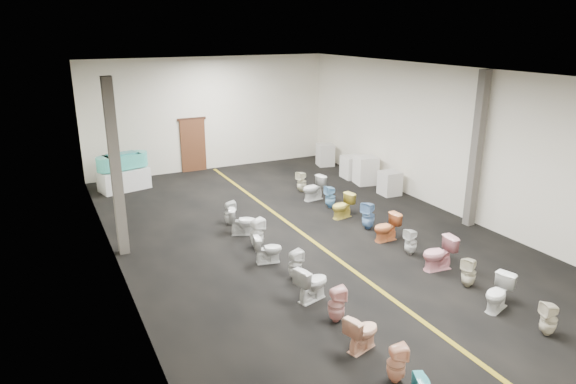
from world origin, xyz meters
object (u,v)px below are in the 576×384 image
toilet_left_1 (396,364)px  toilet_right_2 (469,272)px  toilet_right_1 (498,293)px  toilet_right_5 (386,228)px  bathtub (122,161)px  toilet_left_9 (230,213)px  appliance_crate_d (325,155)px  toilet_left_3 (336,304)px  appliance_crate_b (366,170)px  toilet_left_8 (242,221)px  toilet_right_3 (439,254)px  toilet_right_8 (330,197)px  display_table (124,180)px  toilet_left_5 (295,265)px  appliance_crate_c (353,167)px  toilet_right_10 (302,182)px  toilet_right_9 (314,188)px  toilet_left_7 (257,233)px  toilet_right_6 (368,216)px  appliance_crate_a (390,183)px  toilet_left_6 (268,249)px  toilet_left_4 (312,283)px  toilet_right_7 (342,206)px  toilet_right_4 (411,242)px  toilet_left_2 (362,332)px  toilet_right_0 (549,319)px

toilet_left_1 → toilet_right_2: (3.49, 1.90, 0.01)m
toilet_right_1 → toilet_right_5: bearing=159.7°
bathtub → toilet_left_9: bearing=-81.0°
appliance_crate_d → toilet_left_3: 12.11m
appliance_crate_b → toilet_left_8: bearing=-156.7°
toilet_right_3 → toilet_right_8: toilet_right_3 is taller
display_table → toilet_left_5: bearing=-75.1°
toilet_right_5 → toilet_right_1: bearing=-3.6°
toilet_left_3 → toilet_left_8: bearing=10.7°
appliance_crate_c → toilet_left_5: bearing=-132.0°
toilet_right_8 → toilet_right_10: 1.90m
display_table → toilet_right_5: bearing=-54.9°
appliance_crate_b → appliance_crate_d: (0.00, 2.96, -0.06)m
toilet_right_8 → toilet_right_9: size_ratio=0.89×
toilet_right_1 → toilet_left_7: bearing=-166.4°
toilet_left_3 → toilet_right_9: toilet_right_9 is taller
bathtub → toilet_right_6: bathtub is taller
toilet_left_9 → bathtub: bearing=27.9°
appliance_crate_a → toilet_right_5: size_ratio=1.09×
toilet_left_1 → toilet_left_3: (0.08, 2.00, 0.03)m
bathtub → appliance_crate_d: 8.21m
toilet_left_6 → toilet_left_9: 2.85m
toilet_right_3 → toilet_left_4: bearing=-85.9°
toilet_right_3 → toilet_right_8: size_ratio=1.14×
display_table → appliance_crate_b: appliance_crate_b is taller
toilet_right_7 → toilet_right_4: bearing=-8.1°
toilet_left_5 → toilet_right_8: 5.08m
toilet_left_8 → toilet_right_5: (3.35, -2.18, -0.00)m
display_table → toilet_left_9: size_ratio=2.35×
appliance_crate_d → toilet_right_7: 6.26m
toilet_left_2 → toilet_right_1: (3.29, -0.11, 0.02)m
toilet_left_3 → toilet_right_6: (3.41, 3.79, 0.04)m
toilet_right_0 → toilet_right_4: size_ratio=0.99×
toilet_left_6 → toilet_right_8: toilet_right_8 is taller
toilet_left_2 → toilet_left_8: toilet_left_8 is taller
toilet_left_4 → toilet_right_0: 4.61m
toilet_right_2 → toilet_right_9: bearing=160.0°
toilet_left_4 → toilet_right_4: 3.50m
toilet_left_9 → toilet_right_4: bearing=-136.0°
toilet_right_0 → toilet_right_6: toilet_right_6 is taller
toilet_left_7 → toilet_right_5: (3.34, -1.16, -0.02)m
appliance_crate_a → toilet_left_6: appliance_crate_a is taller
display_table → toilet_right_8: 7.50m
toilet_left_2 → toilet_right_6: toilet_right_6 is taller
appliance_crate_a → toilet_left_6: bearing=-153.1°
appliance_crate_a → toilet_right_7: (-2.71, -1.22, -0.04)m
appliance_crate_b → toilet_right_3: (-2.54, -6.72, -0.10)m
display_table → toilet_right_10: bearing=-28.7°
toilet_left_3 → toilet_left_6: bearing=12.7°
appliance_crate_d → toilet_right_6: bearing=-110.6°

